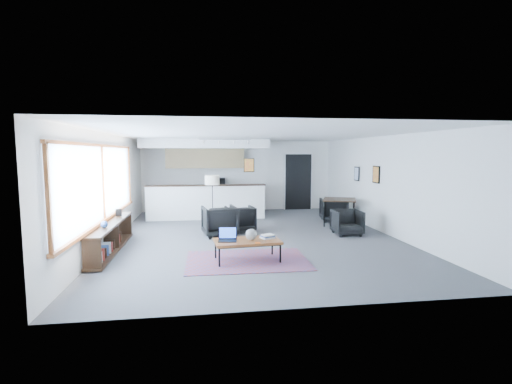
{
  "coord_description": "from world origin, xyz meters",
  "views": [
    {
      "loc": [
        -1.32,
        -9.29,
        2.14
      ],
      "look_at": [
        0.09,
        0.4,
        1.11
      ],
      "focal_mm": 26.0,
      "sensor_mm": 36.0,
      "label": 1
    }
  ],
  "objects": [
    {
      "name": "room",
      "position": [
        0.0,
        0.0,
        1.3
      ],
      "size": [
        7.02,
        9.02,
        2.62
      ],
      "color": "#4A4A4D",
      "rests_on": "ground"
    },
    {
      "name": "window",
      "position": [
        -3.46,
        -0.9,
        1.46
      ],
      "size": [
        0.1,
        5.95,
        1.66
      ],
      "color": "#8CBFFF",
      "rests_on": "room"
    },
    {
      "name": "console",
      "position": [
        -3.3,
        -1.05,
        0.33
      ],
      "size": [
        0.35,
        3.0,
        0.8
      ],
      "color": "black",
      "rests_on": "floor"
    },
    {
      "name": "kitchenette",
      "position": [
        -1.2,
        3.71,
        1.38
      ],
      "size": [
        4.2,
        1.96,
        2.6
      ],
      "color": "white",
      "rests_on": "floor"
    },
    {
      "name": "doorway",
      "position": [
        2.3,
        4.42,
        1.07
      ],
      "size": [
        1.1,
        0.12,
        2.15
      ],
      "color": "black",
      "rests_on": "room"
    },
    {
      "name": "track_light",
      "position": [
        -0.59,
        2.2,
        2.53
      ],
      "size": [
        1.6,
        0.07,
        0.15
      ],
      "color": "silver",
      "rests_on": "room"
    },
    {
      "name": "wall_art_lower",
      "position": [
        3.47,
        0.4,
        1.55
      ],
      "size": [
        0.03,
        0.38,
        0.48
      ],
      "color": "black",
      "rests_on": "room"
    },
    {
      "name": "wall_art_upper",
      "position": [
        3.47,
        1.7,
        1.5
      ],
      "size": [
        0.03,
        0.34,
        0.44
      ],
      "color": "black",
      "rests_on": "room"
    },
    {
      "name": "kilim_rug",
      "position": [
        -0.45,
        -2.13,
        0.01
      ],
      "size": [
        2.43,
        1.68,
        0.01
      ],
      "rotation": [
        0.0,
        0.0,
        -0.02
      ],
      "color": "#61354C",
      "rests_on": "floor"
    },
    {
      "name": "coffee_table",
      "position": [
        -0.45,
        -2.13,
        0.39
      ],
      "size": [
        1.35,
        0.8,
        0.42
      ],
      "rotation": [
        0.0,
        0.0,
        0.08
      ],
      "color": "brown",
      "rests_on": "floor"
    },
    {
      "name": "laptop",
      "position": [
        -0.84,
        -2.1,
        0.5
      ],
      "size": [
        0.39,
        0.33,
        0.26
      ],
      "rotation": [
        0.0,
        0.0,
        -0.11
      ],
      "color": "black",
      "rests_on": "coffee_table"
    },
    {
      "name": "ceramic_pot",
      "position": [
        -0.37,
        -2.14,
        0.54
      ],
      "size": [
        0.22,
        0.22,
        0.22
      ],
      "rotation": [
        0.0,
        0.0,
        0.03
      ],
      "color": "gray",
      "rests_on": "coffee_table"
    },
    {
      "name": "book_stack",
      "position": [
        -0.02,
        -2.04,
        0.46
      ],
      "size": [
        0.32,
        0.29,
        0.08
      ],
      "rotation": [
        0.0,
        0.0,
        0.38
      ],
      "color": "silver",
      "rests_on": "coffee_table"
    },
    {
      "name": "coaster",
      "position": [
        -0.28,
        -2.39,
        0.43
      ],
      "size": [
        0.11,
        0.11,
        0.01
      ],
      "rotation": [
        0.0,
        0.0,
        -0.14
      ],
      "color": "#E5590C",
      "rests_on": "coffee_table"
    },
    {
      "name": "armchair_left",
      "position": [
        -0.89,
        0.22,
        0.43
      ],
      "size": [
        0.95,
        0.91,
        0.86
      ],
      "primitive_type": "imported",
      "rotation": [
        0.0,
        0.0,
        3.3
      ],
      "color": "black",
      "rests_on": "floor"
    },
    {
      "name": "armchair_right",
      "position": [
        -0.3,
        0.73,
        0.38
      ],
      "size": [
        0.83,
        0.79,
        0.76
      ],
      "primitive_type": "imported",
      "rotation": [
        0.0,
        0.0,
        3.27
      ],
      "color": "black",
      "rests_on": "floor"
    },
    {
      "name": "floor_lamp",
      "position": [
        -1.02,
        1.71,
        1.29
      ],
      "size": [
        0.51,
        0.51,
        1.49
      ],
      "rotation": [
        0.0,
        0.0,
        0.23
      ],
      "color": "black",
      "rests_on": "floor"
    },
    {
      "name": "dining_table",
      "position": [
        2.73,
        1.18,
        0.72
      ],
      "size": [
        1.21,
        1.21,
        0.79
      ],
      "rotation": [
        0.0,
        0.0,
        -0.39
      ],
      "color": "black",
      "rests_on": "floor"
    },
    {
      "name": "dining_chair_near",
      "position": [
        2.44,
        -0.14,
        0.31
      ],
      "size": [
        0.61,
        0.58,
        0.62
      ],
      "primitive_type": "imported",
      "rotation": [
        0.0,
        0.0,
        -0.03
      ],
      "color": "black",
      "rests_on": "floor"
    },
    {
      "name": "dining_chair_far",
      "position": [
        2.77,
        1.8,
        0.34
      ],
      "size": [
        0.75,
        0.72,
        0.68
      ],
      "primitive_type": "imported",
      "rotation": [
        0.0,
        0.0,
        2.98
      ],
      "color": "black",
      "rests_on": "floor"
    },
    {
      "name": "microwave",
      "position": [
        -0.79,
        4.15,
        1.12
      ],
      "size": [
        0.6,
        0.37,
        0.39
      ],
      "primitive_type": "imported",
      "rotation": [
        0.0,
        0.0,
        -0.09
      ],
      "color": "black",
      "rests_on": "kitchenette"
    }
  ]
}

